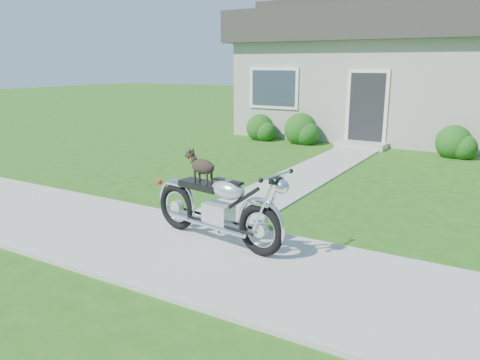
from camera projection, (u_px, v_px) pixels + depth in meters
name	position (u px, v px, depth m)	size (l,w,h in m)	color
ground	(272.00, 271.00, 5.48)	(80.00, 80.00, 0.00)	#235114
sidewalk	(272.00, 269.00, 5.47)	(24.00, 2.20, 0.04)	#9E9B93
walkway	(313.00, 172.00, 10.39)	(1.20, 8.00, 0.03)	#9E9B93
house	(442.00, 70.00, 14.97)	(12.60, 7.03, 4.50)	#AEAB9D
shrub_row	(429.00, 140.00, 12.32)	(10.25, 0.99, 0.99)	#1C4E14
potted_plant_left	(266.00, 128.00, 14.77)	(0.68, 0.59, 0.75)	#265E19
potted_plant_right	(453.00, 143.00, 12.08)	(0.40, 0.40, 0.72)	#376C1D
motorcycle_with_dog	(218.00, 205.00, 6.13)	(2.21, 0.68, 1.19)	black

